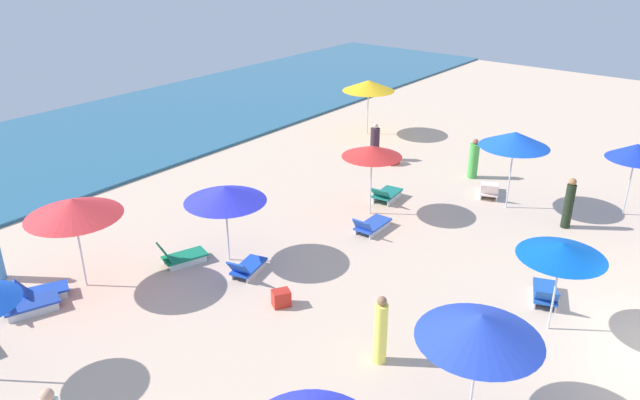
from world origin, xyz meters
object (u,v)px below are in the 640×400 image
at_px(beachgoer_3, 380,331).
at_px(beachgoer_4, 474,160).
at_px(lounge_chair_3_0, 181,256).
at_px(umbrella_4, 515,139).
at_px(lounge_chair_3_1, 247,267).
at_px(umbrella_7, 369,86).
at_px(umbrella_2, 372,151).
at_px(lounge_chair_2_1, 371,225).
at_px(beachgoer_5, 375,143).
at_px(umbrella_9, 73,208).
at_px(umbrella_3, 225,194).
at_px(umbrella_1, 480,327).
at_px(lounge_chair_8_0, 545,294).
at_px(umbrella_6, 637,152).
at_px(cooler_box_0, 281,298).
at_px(lounge_chair_2_0, 386,194).
at_px(lounge_chair_9_0, 27,304).
at_px(umbrella_8, 562,250).
at_px(cooler_box_1, 393,160).
at_px(lounge_chair_9_1, 41,291).
at_px(beachgoer_1, 569,204).
at_px(lounge_chair_4_0, 489,190).

height_order(beachgoer_3, beachgoer_4, beachgoer_3).
xyz_separation_m(lounge_chair_3_0, umbrella_4, (9.68, -5.86, 2.26)).
bearing_deg(lounge_chair_3_1, umbrella_7, -84.67).
height_order(umbrella_2, beachgoer_3, umbrella_2).
height_order(lounge_chair_2_1, beachgoer_3, beachgoer_3).
relative_size(umbrella_7, beachgoer_5, 1.63).
distance_m(lounge_chair_2_1, umbrella_9, 8.96).
relative_size(umbrella_3, beachgoer_4, 1.48).
distance_m(umbrella_9, beachgoer_5, 13.40).
distance_m(umbrella_1, lounge_chair_8_0, 5.40).
height_order(umbrella_6, umbrella_7, umbrella_7).
distance_m(umbrella_3, lounge_chair_3_0, 2.33).
bearing_deg(umbrella_7, beachgoer_3, -144.88).
height_order(umbrella_4, umbrella_6, umbrella_4).
relative_size(umbrella_1, cooler_box_0, 5.34).
bearing_deg(lounge_chair_3_0, lounge_chair_2_0, -87.99).
relative_size(umbrella_6, umbrella_7, 0.99).
height_order(lounge_chair_3_1, umbrella_7, umbrella_7).
distance_m(umbrella_3, umbrella_9, 4.00).
bearing_deg(umbrella_3, umbrella_7, 16.26).
distance_m(lounge_chair_9_0, beachgoer_4, 16.34).
height_order(umbrella_4, umbrella_8, umbrella_4).
height_order(umbrella_7, lounge_chair_8_0, umbrella_7).
height_order(umbrella_2, umbrella_9, umbrella_9).
bearing_deg(umbrella_1, cooler_box_1, 38.02).
height_order(umbrella_8, umbrella_9, umbrella_9).
bearing_deg(beachgoer_5, beachgoer_4, 62.03).
distance_m(umbrella_6, umbrella_9, 17.41).
xyz_separation_m(umbrella_3, lounge_chair_8_0, (3.55, -8.11, -1.87)).
height_order(umbrella_8, lounge_chair_9_1, umbrella_8).
xyz_separation_m(lounge_chair_9_0, lounge_chair_9_1, (0.54, 0.31, -0.00)).
bearing_deg(umbrella_4, umbrella_2, 134.07).
bearing_deg(umbrella_6, umbrella_3, 141.77).
bearing_deg(umbrella_8, lounge_chair_8_0, 23.94).
height_order(lounge_chair_9_1, beachgoer_4, beachgoer_4).
bearing_deg(beachgoer_4, lounge_chair_8_0, -57.92).
distance_m(umbrella_1, beachgoer_1, 10.02).
bearing_deg(umbrella_1, lounge_chair_2_1, 47.43).
bearing_deg(cooler_box_1, cooler_box_0, 35.49).
xyz_separation_m(beachgoer_3, cooler_box_0, (0.31, 3.23, -0.59)).
height_order(lounge_chair_2_0, umbrella_4, umbrella_4).
bearing_deg(umbrella_7, lounge_chair_3_0, -168.59).
relative_size(umbrella_1, cooler_box_1, 5.03).
relative_size(lounge_chair_3_0, cooler_box_1, 3.03).
xyz_separation_m(lounge_chair_2_1, beachgoer_4, (6.38, -0.49, 0.51)).
xyz_separation_m(umbrella_3, umbrella_7, (12.67, 3.69, 0.21)).
bearing_deg(lounge_chair_4_0, beachgoer_5, -29.45).
height_order(lounge_chair_3_0, lounge_chair_3_1, lounge_chair_3_0).
bearing_deg(lounge_chair_9_1, lounge_chair_3_1, -103.71).
xyz_separation_m(beachgoer_5, cooler_box_0, (-10.71, -4.22, -0.51)).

